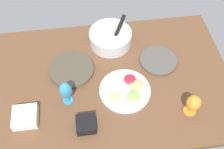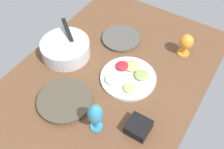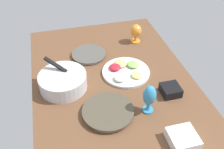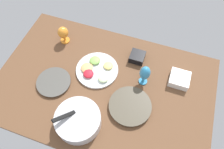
{
  "view_description": "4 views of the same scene",
  "coord_description": "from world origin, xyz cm",
  "px_view_note": "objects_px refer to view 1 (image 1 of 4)",
  "views": [
    {
      "loc": [
        -11.06,
        -97.2,
        141.98
      ],
      "look_at": [
        1.63,
        -1.97,
        7.95
      ],
      "focal_mm": 42.3,
      "sensor_mm": 36.0,
      "label": 1
    },
    {
      "loc": [
        -77.87,
        -54.17,
        118.68
      ],
      "look_at": [
        0.75,
        -4.38,
        7.95
      ],
      "focal_mm": 42.22,
      "sensor_mm": 36.0,
      "label": 2
    },
    {
      "loc": [
        -118.6,
        32.4,
        110.24
      ],
      "look_at": [
        0.42,
        1.51,
        7.95
      ],
      "focal_mm": 40.79,
      "sensor_mm": 36.0,
      "label": 3
    },
    {
      "loc": [
        -30.45,
        67.0,
        137.18
      ],
      "look_at": [
        -4.82,
        -6.36,
        7.95
      ],
      "focal_mm": 33.66,
      "sensor_mm": 36.0,
      "label": 4
    }
  ],
  "objects_px": {
    "hurricane_glass_orange": "(193,104)",
    "square_bowl_black": "(86,124)",
    "fruit_platter": "(125,90)",
    "mixing_bowl": "(110,37)",
    "dinner_plate_left": "(72,69)",
    "square_bowl_white": "(25,117)",
    "hurricane_glass_blue": "(66,91)",
    "dinner_plate_right": "(158,61)"
  },
  "relations": [
    {
      "from": "hurricane_glass_orange",
      "to": "square_bowl_black",
      "type": "xyz_separation_m",
      "value": [
        -0.62,
        -0.02,
        -0.06
      ]
    },
    {
      "from": "fruit_platter",
      "to": "hurricane_glass_orange",
      "type": "height_order",
      "value": "hurricane_glass_orange"
    },
    {
      "from": "fruit_platter",
      "to": "hurricane_glass_orange",
      "type": "xyz_separation_m",
      "value": [
        0.36,
        -0.19,
        0.08
      ]
    },
    {
      "from": "mixing_bowl",
      "to": "fruit_platter",
      "type": "bearing_deg",
      "value": -84.69
    },
    {
      "from": "dinner_plate_left",
      "to": "square_bowl_black",
      "type": "relative_size",
      "value": 2.63
    },
    {
      "from": "fruit_platter",
      "to": "square_bowl_black",
      "type": "xyz_separation_m",
      "value": [
        -0.26,
        -0.21,
        0.02
      ]
    },
    {
      "from": "square_bowl_white",
      "to": "square_bowl_black",
      "type": "relative_size",
      "value": 1.26
    },
    {
      "from": "hurricane_glass_blue",
      "to": "square_bowl_white",
      "type": "bearing_deg",
      "value": -159.86
    },
    {
      "from": "hurricane_glass_orange",
      "to": "square_bowl_white",
      "type": "distance_m",
      "value": 0.98
    },
    {
      "from": "dinner_plate_right",
      "to": "mixing_bowl",
      "type": "height_order",
      "value": "mixing_bowl"
    },
    {
      "from": "dinner_plate_left",
      "to": "hurricane_glass_blue",
      "type": "relative_size",
      "value": 1.59
    },
    {
      "from": "dinner_plate_left",
      "to": "square_bowl_black",
      "type": "distance_m",
      "value": 0.42
    },
    {
      "from": "dinner_plate_right",
      "to": "square_bowl_black",
      "type": "bearing_deg",
      "value": -141.68
    },
    {
      "from": "mixing_bowl",
      "to": "fruit_platter",
      "type": "height_order",
      "value": "mixing_bowl"
    },
    {
      "from": "fruit_platter",
      "to": "hurricane_glass_blue",
      "type": "relative_size",
      "value": 1.73
    },
    {
      "from": "dinner_plate_right",
      "to": "hurricane_glass_blue",
      "type": "xyz_separation_m",
      "value": [
        -0.62,
        -0.23,
        0.1
      ]
    },
    {
      "from": "fruit_platter",
      "to": "dinner_plate_left",
      "type": "bearing_deg",
      "value": 148.22
    },
    {
      "from": "dinner_plate_left",
      "to": "square_bowl_black",
      "type": "height_order",
      "value": "square_bowl_black"
    },
    {
      "from": "mixing_bowl",
      "to": "square_bowl_black",
      "type": "distance_m",
      "value": 0.67
    },
    {
      "from": "mixing_bowl",
      "to": "hurricane_glass_blue",
      "type": "bearing_deg",
      "value": -125.64
    },
    {
      "from": "dinner_plate_right",
      "to": "square_bowl_white",
      "type": "distance_m",
      "value": 0.93
    },
    {
      "from": "hurricane_glass_blue",
      "to": "square_bowl_white",
      "type": "relative_size",
      "value": 1.31
    },
    {
      "from": "hurricane_glass_blue",
      "to": "square_bowl_black",
      "type": "xyz_separation_m",
      "value": [
        0.1,
        -0.18,
        -0.08
      ]
    },
    {
      "from": "square_bowl_black",
      "to": "mixing_bowl",
      "type": "bearing_deg",
      "value": 70.56
    },
    {
      "from": "dinner_plate_right",
      "to": "square_bowl_white",
      "type": "relative_size",
      "value": 1.78
    },
    {
      "from": "hurricane_glass_blue",
      "to": "hurricane_glass_orange",
      "type": "distance_m",
      "value": 0.74
    },
    {
      "from": "dinner_plate_left",
      "to": "square_bowl_white",
      "type": "height_order",
      "value": "square_bowl_white"
    },
    {
      "from": "hurricane_glass_orange",
      "to": "fruit_platter",
      "type": "bearing_deg",
      "value": 151.97
    },
    {
      "from": "square_bowl_white",
      "to": "square_bowl_black",
      "type": "bearing_deg",
      "value": -14.93
    },
    {
      "from": "hurricane_glass_orange",
      "to": "dinner_plate_right",
      "type": "bearing_deg",
      "value": 104.03
    },
    {
      "from": "dinner_plate_left",
      "to": "square_bowl_black",
      "type": "bearing_deg",
      "value": -81.01
    },
    {
      "from": "hurricane_glass_blue",
      "to": "hurricane_glass_orange",
      "type": "bearing_deg",
      "value": -13.03
    },
    {
      "from": "fruit_platter",
      "to": "square_bowl_white",
      "type": "xyz_separation_m",
      "value": [
        -0.61,
        -0.12,
        0.02
      ]
    },
    {
      "from": "fruit_platter",
      "to": "hurricane_glass_blue",
      "type": "distance_m",
      "value": 0.37
    },
    {
      "from": "dinner_plate_left",
      "to": "mixing_bowl",
      "type": "bearing_deg",
      "value": 37.3
    },
    {
      "from": "hurricane_glass_orange",
      "to": "square_bowl_black",
      "type": "distance_m",
      "value": 0.63
    },
    {
      "from": "hurricane_glass_blue",
      "to": "fruit_platter",
      "type": "bearing_deg",
      "value": 3.99
    },
    {
      "from": "dinner_plate_right",
      "to": "square_bowl_white",
      "type": "height_order",
      "value": "square_bowl_white"
    },
    {
      "from": "hurricane_glass_blue",
      "to": "square_bowl_white",
      "type": "distance_m",
      "value": 0.28
    },
    {
      "from": "dinner_plate_right",
      "to": "square_bowl_black",
      "type": "height_order",
      "value": "square_bowl_black"
    },
    {
      "from": "fruit_platter",
      "to": "hurricane_glass_orange",
      "type": "relative_size",
      "value": 2.16
    },
    {
      "from": "hurricane_glass_blue",
      "to": "dinner_plate_right",
      "type": "bearing_deg",
      "value": 20.26
    }
  ]
}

